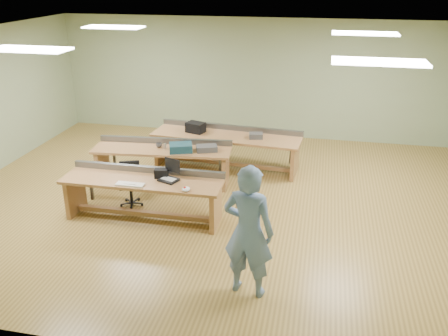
{
  "coord_description": "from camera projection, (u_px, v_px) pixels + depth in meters",
  "views": [
    {
      "loc": [
        1.82,
        -7.91,
        4.07
      ],
      "look_at": [
        0.27,
        -0.6,
        0.93
      ],
      "focal_mm": 38.0,
      "sensor_mm": 36.0,
      "label": 1
    }
  ],
  "objects": [
    {
      "name": "task_chair",
      "position": [
        131.0,
        189.0,
        8.79
      ],
      "size": [
        0.56,
        0.56,
        0.81
      ],
      "rotation": [
        0.0,
        0.0,
        0.36
      ],
      "color": "black",
      "rests_on": "floor"
    },
    {
      "name": "trackball_mouse",
      "position": [
        186.0,
        189.0,
        7.67
      ],
      "size": [
        0.15,
        0.17,
        0.07
      ],
      "primitive_type": "ellipsoid",
      "rotation": [
        0.0,
        0.0,
        0.11
      ],
      "color": "white",
      "rests_on": "workbench_front"
    },
    {
      "name": "fluor_panels",
      "position": [
        216.0,
        40.0,
        7.91
      ],
      "size": [
        6.2,
        3.5,
        0.03
      ],
      "color": "white",
      "rests_on": "ceiling"
    },
    {
      "name": "tray_back",
      "position": [
        256.0,
        136.0,
        10.05
      ],
      "size": [
        0.32,
        0.26,
        0.11
      ],
      "primitive_type": "cube",
      "rotation": [
        0.0,
        0.0,
        0.18
      ],
      "color": "#3C3C3F",
      "rests_on": "workbench_back"
    },
    {
      "name": "parts_bin_teal",
      "position": [
        181.0,
        148.0,
        9.32
      ],
      "size": [
        0.53,
        0.46,
        0.15
      ],
      "primitive_type": "cube",
      "rotation": [
        0.0,
        0.0,
        0.34
      ],
      "color": "#153846",
      "rests_on": "workbench_mid"
    },
    {
      "name": "laptop_base",
      "position": [
        169.0,
        180.0,
        8.04
      ],
      "size": [
        0.38,
        0.34,
        0.03
      ],
      "primitive_type": "cube",
      "rotation": [
        0.0,
        0.0,
        -0.35
      ],
      "color": "black",
      "rests_on": "workbench_front"
    },
    {
      "name": "floor",
      "position": [
        217.0,
        200.0,
        9.06
      ],
      "size": [
        10.0,
        10.0,
        0.0
      ],
      "primitive_type": "plane",
      "color": "olive",
      "rests_on": "ground"
    },
    {
      "name": "workbench_mid",
      "position": [
        163.0,
        157.0,
        9.6
      ],
      "size": [
        2.82,
        0.99,
        0.86
      ],
      "rotation": [
        0.0,
        0.0,
        0.09
      ],
      "color": "#A56D45",
      "rests_on": "floor"
    },
    {
      "name": "ceiling",
      "position": [
        216.0,
        39.0,
        7.9
      ],
      "size": [
        10.0,
        10.0,
        0.0
      ],
      "primitive_type": "plane",
      "color": "silver",
      "rests_on": "wall_back"
    },
    {
      "name": "workbench_back",
      "position": [
        227.0,
        143.0,
        10.37
      ],
      "size": [
        3.3,
        1.13,
        0.86
      ],
      "rotation": [
        0.0,
        0.0,
        -0.08
      ],
      "color": "#A56D45",
      "rests_on": "floor"
    },
    {
      "name": "camera_bag",
      "position": [
        161.0,
        173.0,
        8.15
      ],
      "size": [
        0.25,
        0.19,
        0.16
      ],
      "primitive_type": "cube",
      "rotation": [
        0.0,
        0.0,
        0.19
      ],
      "color": "black",
      "rests_on": "workbench_front"
    },
    {
      "name": "wall_back",
      "position": [
        251.0,
        78.0,
        12.08
      ],
      "size": [
        10.0,
        0.04,
        3.0
      ],
      "primitive_type": "cube",
      "color": "gray",
      "rests_on": "floor"
    },
    {
      "name": "keyboard",
      "position": [
        130.0,
        184.0,
        7.87
      ],
      "size": [
        0.48,
        0.16,
        0.03
      ],
      "primitive_type": "cube",
      "rotation": [
        0.0,
        0.0,
        0.01
      ],
      "color": "beige",
      "rests_on": "workbench_front"
    },
    {
      "name": "parts_bin_grey",
      "position": [
        207.0,
        148.0,
        9.35
      ],
      "size": [
        0.47,
        0.38,
        0.11
      ],
      "primitive_type": "cube",
      "rotation": [
        0.0,
        0.0,
        0.36
      ],
      "color": "#3C3C3F",
      "rests_on": "workbench_mid"
    },
    {
      "name": "person",
      "position": [
        248.0,
        232.0,
        6.13
      ],
      "size": [
        0.74,
        0.55,
        1.87
      ],
      "primitive_type": "imported",
      "rotation": [
        0.0,
        0.0,
        2.98
      ],
      "color": "#6A8BAD",
      "rests_on": "floor"
    },
    {
      "name": "storage_box_back",
      "position": [
        196.0,
        127.0,
        10.41
      ],
      "size": [
        0.45,
        0.38,
        0.22
      ],
      "primitive_type": "cube",
      "rotation": [
        0.0,
        0.0,
        -0.32
      ],
      "color": "black",
      "rests_on": "workbench_back"
    },
    {
      "name": "drinks_can",
      "position": [
        165.0,
        146.0,
        9.48
      ],
      "size": [
        0.08,
        0.08,
        0.11
      ],
      "primitive_type": "cylinder",
      "rotation": [
        0.0,
        0.0,
        0.39
      ],
      "color": "silver",
      "rests_on": "workbench_mid"
    },
    {
      "name": "laptop_screen",
      "position": [
        172.0,
        165.0,
        8.05
      ],
      "size": [
        0.29,
        0.12,
        0.24
      ],
      "primitive_type": "cube",
      "rotation": [
        0.0,
        0.0,
        -0.35
      ],
      "color": "black",
      "rests_on": "laptop_base"
    },
    {
      "name": "workbench_front",
      "position": [
        144.0,
        189.0,
        8.2
      ],
      "size": [
        2.79,
        0.77,
        0.86
      ],
      "rotation": [
        0.0,
        0.0,
        0.01
      ],
      "color": "#A56D45",
      "rests_on": "floor"
    },
    {
      "name": "mug",
      "position": [
        159.0,
        145.0,
        9.54
      ],
      "size": [
        0.15,
        0.15,
        0.1
      ],
      "primitive_type": "imported",
      "rotation": [
        0.0,
        0.0,
        0.28
      ],
      "color": "#3C3C3F",
      "rests_on": "workbench_mid"
    },
    {
      "name": "wall_front",
      "position": [
        130.0,
        240.0,
        4.87
      ],
      "size": [
        10.0,
        0.04,
        3.0
      ],
      "primitive_type": "cube",
      "color": "gray",
      "rests_on": "floor"
    }
  ]
}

